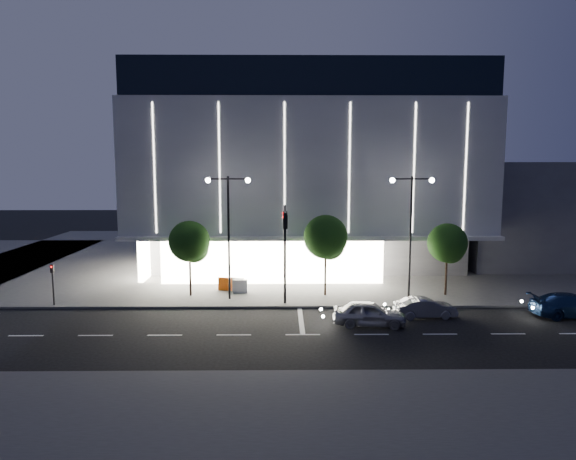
# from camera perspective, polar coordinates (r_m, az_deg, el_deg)

# --- Properties ---
(ground) EXTENTS (160.00, 160.00, 0.00)m
(ground) POSITION_cam_1_polar(r_m,az_deg,el_deg) (31.80, -2.12, -10.69)
(ground) COLOR black
(ground) RESTS_ON ground
(sidewalk_museum) EXTENTS (70.00, 40.00, 0.15)m
(sidewalk_museum) POSITION_cam_1_polar(r_m,az_deg,el_deg) (55.26, 3.71, -2.84)
(sidewalk_museum) COLOR #474747
(sidewalk_museum) RESTS_ON ground
(sidewalk_near) EXTENTS (70.00, 10.00, 0.15)m
(sidewalk_near) POSITION_cam_1_polar(r_m,az_deg,el_deg) (21.10, 11.60, -20.40)
(sidewalk_near) COLOR #474747
(sidewalk_near) RESTS_ON ground
(museum) EXTENTS (30.00, 25.80, 18.00)m
(museum) POSITION_cam_1_polar(r_m,az_deg,el_deg) (52.58, 1.72, 6.73)
(museum) COLOR #4C4C51
(museum) RESTS_ON ground
(annex_building) EXTENTS (16.00, 20.00, 10.00)m
(annex_building) POSITION_cam_1_polar(r_m,az_deg,el_deg) (59.98, 24.20, 2.08)
(annex_building) COLOR #4C4C51
(annex_building) RESTS_ON ground
(traffic_mast) EXTENTS (0.33, 5.89, 7.07)m
(traffic_mast) POSITION_cam_1_polar(r_m,az_deg,el_deg) (33.91, -0.33, -0.81)
(traffic_mast) COLOR black
(traffic_mast) RESTS_ON ground
(street_lamp_west) EXTENTS (3.16, 0.36, 9.00)m
(street_lamp_west) POSITION_cam_1_polar(r_m,az_deg,el_deg) (36.63, -6.62, 1.21)
(street_lamp_west) COLOR black
(street_lamp_west) RESTS_ON ground
(street_lamp_east) EXTENTS (3.16, 0.36, 9.00)m
(street_lamp_east) POSITION_cam_1_polar(r_m,az_deg,el_deg) (37.57, 13.51, 1.21)
(street_lamp_east) COLOR black
(street_lamp_east) RESTS_ON ground
(ped_signal_far) EXTENTS (0.22, 0.24, 3.00)m
(ped_signal_far) POSITION_cam_1_polar(r_m,az_deg,el_deg) (38.98, -24.67, -5.11)
(ped_signal_far) COLOR black
(ped_signal_far) RESTS_ON ground
(tree_left) EXTENTS (3.02, 3.02, 5.72)m
(tree_left) POSITION_cam_1_polar(r_m,az_deg,el_deg) (38.30, -10.85, -1.50)
(tree_left) COLOR black
(tree_left) RESTS_ON ground
(tree_mid) EXTENTS (3.25, 3.25, 6.15)m
(tree_mid) POSITION_cam_1_polar(r_m,az_deg,el_deg) (37.79, 4.23, -1.05)
(tree_mid) COLOR black
(tree_mid) RESTS_ON ground
(tree_right) EXTENTS (2.91, 2.91, 5.51)m
(tree_right) POSITION_cam_1_polar(r_m,az_deg,el_deg) (39.65, 17.31, -1.63)
(tree_right) COLOR black
(tree_right) RESTS_ON ground
(car_lead) EXTENTS (4.59, 2.20, 1.51)m
(car_lead) POSITION_cam_1_polar(r_m,az_deg,el_deg) (32.16, 9.03, -9.15)
(car_lead) COLOR #93949A
(car_lead) RESTS_ON ground
(car_second) EXTENTS (4.02, 1.67, 1.29)m
(car_second) POSITION_cam_1_polar(r_m,az_deg,el_deg) (34.54, 14.98, -8.35)
(car_second) COLOR #95969B
(car_second) RESTS_ON ground
(car_third) EXTENTS (5.29, 2.26, 1.52)m
(car_third) POSITION_cam_1_polar(r_m,az_deg,el_deg) (38.24, 29.00, -7.33)
(car_third) COLOR navy
(car_third) RESTS_ON ground
(barrier_b) EXTENTS (1.11, 0.29, 1.00)m
(barrier_b) POSITION_cam_1_polar(r_m,az_deg,el_deg) (39.19, -5.35, -6.25)
(barrier_b) COLOR silver
(barrier_b) RESTS_ON sidewalk_museum
(barrier_c) EXTENTS (1.13, 0.46, 1.00)m
(barrier_c) POSITION_cam_1_polar(r_m,az_deg,el_deg) (40.07, -6.98, -5.97)
(barrier_c) COLOR #F0540D
(barrier_c) RESTS_ON sidewalk_museum
(barrier_d) EXTENTS (1.12, 0.63, 1.00)m
(barrier_d) POSITION_cam_1_polar(r_m,az_deg,el_deg) (39.80, -5.66, -6.04)
(barrier_d) COLOR white
(barrier_d) RESTS_ON sidewalk_museum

